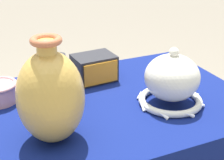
{
  "coord_description": "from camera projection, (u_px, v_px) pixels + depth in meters",
  "views": [
    {
      "loc": [
        -0.36,
        -0.9,
        1.32
      ],
      "look_at": [
        0.01,
        -0.08,
        0.9
      ],
      "focal_mm": 55.0,
      "sensor_mm": 36.0,
      "label": 1
    }
  ],
  "objects": [
    {
      "name": "vase_dome_bell",
      "position": [
        172.0,
        81.0,
        1.07
      ],
      "size": [
        0.22,
        0.22,
        0.19
      ],
      "color": "white",
      "rests_on": "display_table"
    },
    {
      "name": "display_table",
      "position": [
        100.0,
        132.0,
        1.14
      ],
      "size": [
        0.98,
        0.64,
        0.79
      ],
      "color": "brown",
      "rests_on": "ground_plane"
    },
    {
      "name": "vase_tall_bulbous",
      "position": [
        51.0,
        96.0,
        0.87
      ],
      "size": [
        0.17,
        0.17,
        0.28
      ],
      "color": "gold",
      "rests_on": "display_table"
    },
    {
      "name": "mosaic_tile_box",
      "position": [
        94.0,
        68.0,
        1.25
      ],
      "size": [
        0.15,
        0.12,
        0.1
      ],
      "rotation": [
        0.0,
        0.0,
        0.06
      ],
      "color": "#232328",
      "rests_on": "display_table"
    },
    {
      "name": "jar_round_charcoal",
      "position": [
        61.0,
        82.0,
        1.08
      ],
      "size": [
        0.1,
        0.1,
        0.17
      ],
      "color": "#2D2D33",
      "rests_on": "display_table"
    }
  ]
}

